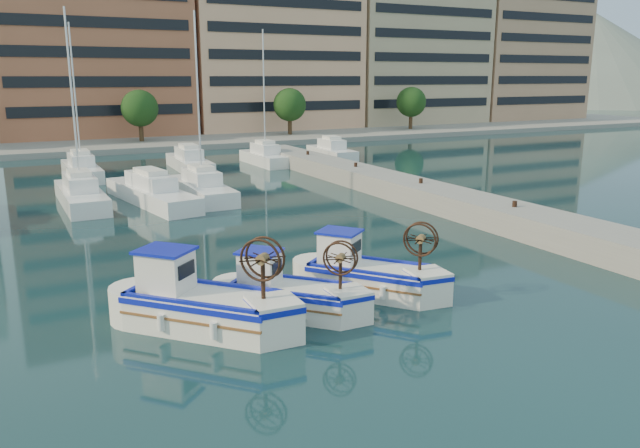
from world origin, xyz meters
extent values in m
plane|color=#1B4146|center=(0.00, 0.00, 0.00)|extent=(300.00, 300.00, 0.00)
cube|color=gray|center=(13.00, 8.00, 0.60)|extent=(3.00, 60.00, 1.20)
cube|color=gray|center=(0.00, 67.00, 0.30)|extent=(180.00, 40.00, 0.60)
cube|color=#AA6042|center=(1.00, 65.00, 13.10)|extent=(22.00, 14.00, 25.00)
cube|color=black|center=(1.00, 58.00, 13.10)|extent=(20.24, 0.12, 22.50)
cube|color=#F0AE85|center=(24.00, 65.00, 11.60)|extent=(23.00, 14.00, 22.00)
cube|color=black|center=(24.00, 58.00, 11.60)|extent=(21.16, 0.12, 19.80)
cube|color=tan|center=(47.00, 65.00, 12.60)|extent=(22.00, 14.00, 24.00)
cube|color=black|center=(47.00, 58.00, 12.60)|extent=(20.24, 0.12, 21.60)
cube|color=tan|center=(69.00, 65.00, 12.10)|extent=(21.00, 14.00, 23.00)
cube|color=black|center=(69.00, 58.00, 12.10)|extent=(19.32, 0.12, 20.70)
cylinder|color=#3F2B19|center=(4.00, 53.50, 1.50)|extent=(0.50, 0.50, 3.00)
sphere|color=#20481A|center=(4.00, 53.50, 4.20)|extent=(4.00, 4.00, 4.00)
cylinder|color=#3F2B19|center=(22.00, 53.50, 1.50)|extent=(0.50, 0.50, 3.00)
sphere|color=#20481A|center=(22.00, 53.50, 4.20)|extent=(4.00, 4.00, 4.00)
cylinder|color=#3F2B19|center=(40.00, 53.50, 1.50)|extent=(0.50, 0.50, 3.00)
sphere|color=#20481A|center=(40.00, 53.50, 4.20)|extent=(4.00, 4.00, 4.00)
cone|color=slate|center=(140.00, 110.00, 0.00)|extent=(160.00, 160.00, 50.00)
cube|color=white|center=(-5.92, 22.57, 0.50)|extent=(2.29, 8.86, 1.00)
cylinder|color=silver|center=(-5.92, 22.57, 6.00)|extent=(0.12, 0.12, 11.00)
cube|color=white|center=(-1.98, 21.24, 0.50)|extent=(3.83, 10.51, 1.00)
cube|color=white|center=(1.27, 21.40, 0.50)|extent=(2.21, 8.40, 1.00)
cylinder|color=silver|center=(1.27, 21.40, 6.00)|extent=(0.12, 0.12, 11.00)
cube|color=white|center=(-4.59, 33.69, 0.50)|extent=(2.23, 8.35, 1.00)
cylinder|color=silver|center=(-4.59, 33.69, 6.00)|extent=(0.12, 0.12, 11.00)
cube|color=white|center=(3.91, 33.89, 0.50)|extent=(2.58, 8.77, 1.00)
cube|color=white|center=(10.79, 34.05, 0.50)|extent=(2.30, 7.12, 1.00)
cylinder|color=silver|center=(10.79, 34.05, 6.00)|extent=(0.12, 0.12, 11.00)
cube|color=white|center=(17.89, 34.88, 0.50)|extent=(2.63, 7.28, 1.00)
cube|color=white|center=(-4.83, 0.63, 0.58)|extent=(4.64, 4.77, 1.17)
cube|color=#0D19B2|center=(-4.83, 0.63, 1.03)|extent=(4.78, 4.91, 0.18)
cube|color=blue|center=(-4.83, 0.63, 0.96)|extent=(4.00, 4.13, 0.07)
cube|color=white|center=(-5.74, 1.60, 1.78)|extent=(1.88, 1.89, 1.22)
cube|color=#0D19B2|center=(-5.74, 1.60, 2.44)|extent=(2.11, 2.12, 0.09)
cylinder|color=#331E14|center=(-3.47, -0.83, 1.81)|extent=(0.13, 0.13, 1.29)
cylinder|color=brown|center=(-3.47, -0.83, 2.50)|extent=(0.47, 0.47, 0.31)
torus|color=#331E14|center=(-3.59, -0.94, 2.50)|extent=(0.94, 1.00, 1.30)
torus|color=#331E14|center=(-3.35, -0.72, 2.50)|extent=(0.94, 1.00, 1.30)
cube|color=white|center=(-1.91, 0.61, 0.49)|extent=(3.93, 3.99, 0.98)
cube|color=#0D19B2|center=(-1.91, 0.61, 0.86)|extent=(4.04, 4.11, 0.15)
cube|color=blue|center=(-1.91, 0.61, 0.80)|extent=(3.39, 3.45, 0.06)
cube|color=white|center=(-2.69, 1.42, 1.49)|extent=(1.58, 1.59, 1.03)
cube|color=#0D19B2|center=(-2.69, 1.42, 2.05)|extent=(1.78, 1.78, 0.07)
cylinder|color=#331E14|center=(-0.75, -0.61, 1.52)|extent=(0.11, 0.11, 1.08)
cylinder|color=brown|center=(-0.75, -0.61, 2.10)|extent=(0.40, 0.40, 0.26)
torus|color=#331E14|center=(-0.85, -0.70, 2.10)|extent=(0.80, 0.83, 1.09)
torus|color=#331E14|center=(-0.65, -0.51, 2.10)|extent=(0.80, 0.83, 1.09)
cube|color=white|center=(1.41, 1.08, 0.53)|extent=(4.03, 4.42, 1.05)
cube|color=#0D19B2|center=(1.41, 1.08, 0.93)|extent=(4.15, 4.56, 0.16)
cube|color=blue|center=(1.41, 1.08, 0.86)|extent=(3.46, 3.85, 0.06)
cube|color=white|center=(0.66, 2.02, 1.61)|extent=(1.67, 1.71, 1.10)
cube|color=#0D19B2|center=(0.66, 2.02, 2.21)|extent=(1.89, 1.92, 0.08)
cylinder|color=#331E14|center=(2.53, -0.34, 1.64)|extent=(0.12, 0.12, 1.16)
cylinder|color=brown|center=(2.53, -0.34, 2.26)|extent=(0.43, 0.42, 0.28)
torus|color=#331E14|center=(2.41, -0.43, 2.26)|extent=(0.78, 0.96, 1.17)
torus|color=#331E14|center=(2.65, -0.24, 2.26)|extent=(0.78, 0.96, 1.17)
camera|label=1|loc=(-9.89, -17.09, 7.70)|focal=35.00mm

